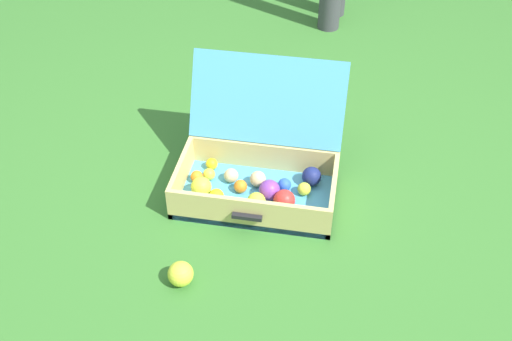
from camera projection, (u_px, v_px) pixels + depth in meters
ground_plane at (267, 211)px, 2.31m from camera, size 16.00×16.00×0.00m
open_suitcase at (258, 169)px, 2.34m from camera, size 0.61×0.53×0.45m
stray_ball_on_grass at (181, 274)px, 2.02m from camera, size 0.09×0.09×0.09m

